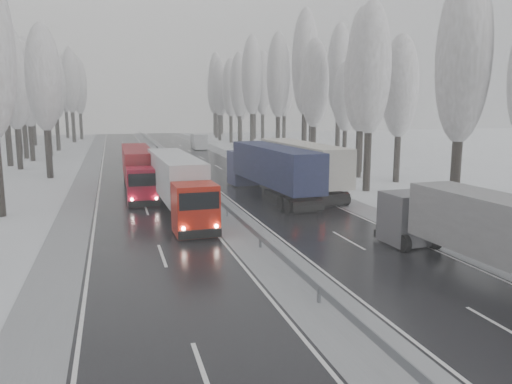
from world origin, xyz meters
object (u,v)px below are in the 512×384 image
truck_grey_tarp (502,235)px  truck_red_red (138,167)px  box_truck_distant (199,141)px  truck_cream_box (297,163)px  truck_red_white (177,180)px  truck_blue_box (269,167)px

truck_grey_tarp → truck_red_red: bearing=113.2°
box_truck_distant → truck_cream_box: bearing=-85.7°
box_truck_distant → truck_red_white: 54.23m
truck_grey_tarp → truck_red_white: bearing=119.3°
truck_grey_tarp → truck_blue_box: (-3.11, 22.69, 0.33)m
truck_grey_tarp → truck_cream_box: size_ratio=0.85×
truck_grey_tarp → truck_red_red: (-13.54, 28.52, 0.03)m
truck_red_red → truck_red_white: bearing=-77.5°
truck_blue_box → truck_cream_box: bearing=26.1°
truck_blue_box → truck_red_red: (-10.43, 5.82, -0.29)m
truck_blue_box → box_truck_distant: truck_blue_box is taller
truck_cream_box → box_truck_distant: 47.23m
truck_blue_box → truck_red_white: size_ratio=1.07×
truck_grey_tarp → truck_red_white: 21.69m
truck_cream_box → truck_red_red: size_ratio=1.16×
box_truck_distant → truck_red_white: size_ratio=0.47×
box_truck_distant → truck_blue_box: bearing=-89.3°
truck_cream_box → truck_red_white: size_ratio=1.09×
truck_cream_box → truck_red_white: (-11.33, -5.97, -0.22)m
truck_blue_box → truck_cream_box: (3.11, 1.77, 0.05)m
truck_blue_box → truck_red_white: truck_blue_box is taller
truck_red_white → truck_red_red: size_ratio=1.06×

